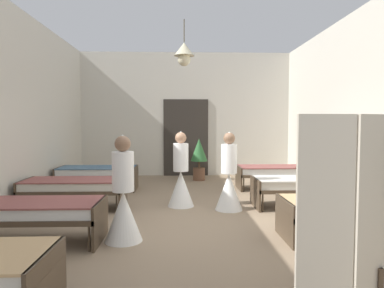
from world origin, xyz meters
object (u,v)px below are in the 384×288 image
at_px(bed_left_row_2, 74,186).
at_px(privacy_screen, 381,232).
at_px(bed_left_row_1, 32,211).
at_px(potted_plant, 199,155).
at_px(bed_right_row_3, 276,171).
at_px(bed_left_row_3, 98,172).
at_px(nurse_near_aisle, 123,204).
at_px(nurse_far_aisle, 229,182).
at_px(bed_right_row_2, 302,185).
at_px(nurse_mid_aisle, 181,180).
at_px(bed_right_row_1, 350,208).

bearing_deg(bed_left_row_2, privacy_screen, -50.51).
bearing_deg(privacy_screen, bed_left_row_1, 127.01).
distance_m(bed_left_row_2, privacy_screen, 5.49).
bearing_deg(privacy_screen, potted_plant, 77.59).
distance_m(bed_left_row_1, bed_left_row_2, 1.90).
bearing_deg(bed_right_row_3, bed_left_row_3, 180.00).
relative_size(nurse_near_aisle, nurse_far_aisle, 1.00).
distance_m(bed_left_row_1, bed_right_row_2, 4.82).
distance_m(bed_left_row_2, nurse_mid_aisle, 2.05).
bearing_deg(bed_left_row_3, nurse_near_aisle, -71.75).
xyz_separation_m(bed_right_row_1, nurse_near_aisle, (-3.19, 0.03, 0.09)).
relative_size(bed_left_row_1, bed_right_row_2, 1.00).
height_order(bed_left_row_1, nurse_mid_aisle, nurse_mid_aisle).
xyz_separation_m(bed_left_row_3, bed_right_row_3, (4.43, 0.00, 0.00)).
bearing_deg(nurse_mid_aisle, bed_right_row_2, -98.05).
height_order(bed_left_row_2, nurse_far_aisle, nurse_far_aisle).
bearing_deg(bed_left_row_2, bed_right_row_3, 23.22).
xyz_separation_m(bed_left_row_2, bed_right_row_2, (4.43, 0.00, 0.00)).
xyz_separation_m(bed_left_row_2, nurse_far_aisle, (2.95, -0.18, 0.09)).
bearing_deg(privacy_screen, bed_left_row_3, 100.35).
relative_size(bed_left_row_2, bed_right_row_3, 1.00).
bearing_deg(nurse_near_aisle, bed_right_row_3, 40.27).
relative_size(bed_left_row_2, potted_plant, 1.57).
bearing_deg(potted_plant, bed_left_row_2, -128.12).
distance_m(nurse_far_aisle, privacy_screen, 4.09).
bearing_deg(privacy_screen, bed_right_row_1, 48.50).
bearing_deg(bed_right_row_2, privacy_screen, -102.68).
height_order(bed_left_row_1, potted_plant, potted_plant).
relative_size(bed_left_row_2, bed_left_row_3, 1.00).
relative_size(potted_plant, privacy_screen, 0.71).
distance_m(bed_left_row_1, bed_left_row_3, 3.80).
relative_size(bed_left_row_2, nurse_near_aisle, 1.28).
distance_m(bed_right_row_1, nurse_near_aisle, 3.19).
bearing_deg(nurse_near_aisle, nurse_far_aisle, 35.17).
xyz_separation_m(bed_left_row_2, bed_right_row_3, (4.43, 1.90, 0.00)).
bearing_deg(bed_right_row_3, privacy_screen, -98.82).
bearing_deg(nurse_far_aisle, bed_left_row_3, 163.07).
xyz_separation_m(bed_right_row_1, potted_plant, (-1.85, 5.19, 0.29)).
xyz_separation_m(bed_right_row_2, potted_plant, (-1.85, 3.29, 0.29)).
distance_m(bed_right_row_2, nurse_mid_aisle, 2.39).
bearing_deg(nurse_far_aisle, bed_left_row_1, -131.59).
height_order(bed_left_row_1, nurse_far_aisle, nurse_far_aisle).
xyz_separation_m(bed_right_row_1, bed_left_row_3, (-4.43, 3.80, 0.00)).
height_order(bed_right_row_2, bed_left_row_3, same).
bearing_deg(privacy_screen, bed_left_row_2, 110.23).
bearing_deg(bed_right_row_1, nurse_far_aisle, 130.56).
bearing_deg(potted_plant, nurse_mid_aisle, -99.63).
relative_size(bed_left_row_1, nurse_far_aisle, 1.28).
distance_m(nurse_far_aisle, potted_plant, 3.49).
bearing_deg(nurse_near_aisle, privacy_screen, -55.99).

